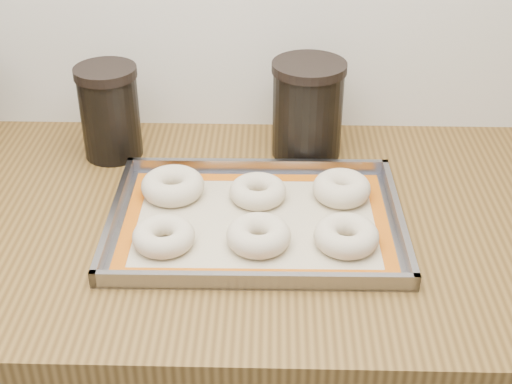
{
  "coord_description": "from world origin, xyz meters",
  "views": [
    {
      "loc": [
        0.22,
        0.71,
        1.54
      ],
      "look_at": [
        0.19,
        1.65,
        0.96
      ],
      "focal_mm": 50.0,
      "sensor_mm": 36.0,
      "label": 1
    }
  ],
  "objects_px": {
    "bagel_back_left": "(173,186)",
    "canister_right": "(308,109)",
    "bagel_front_left": "(164,236)",
    "bagel_front_right": "(346,236)",
    "canister_mid": "(110,112)",
    "bagel_back_right": "(342,188)",
    "bagel_back_mid": "(258,191)",
    "baking_tray": "(256,220)",
    "bagel_front_mid": "(259,235)"
  },
  "relations": [
    {
      "from": "bagel_front_mid",
      "to": "bagel_back_right",
      "type": "relative_size",
      "value": 1.02
    },
    {
      "from": "baking_tray",
      "to": "bagel_back_mid",
      "type": "bearing_deg",
      "value": 88.84
    },
    {
      "from": "baking_tray",
      "to": "bagel_back_right",
      "type": "bearing_deg",
      "value": 27.3
    },
    {
      "from": "bagel_front_left",
      "to": "bagel_front_right",
      "type": "bearing_deg",
      "value": 1.4
    },
    {
      "from": "baking_tray",
      "to": "bagel_back_left",
      "type": "relative_size",
      "value": 4.4
    },
    {
      "from": "bagel_front_mid",
      "to": "bagel_back_left",
      "type": "distance_m",
      "value": 0.2
    },
    {
      "from": "baking_tray",
      "to": "bagel_front_mid",
      "type": "height_order",
      "value": "bagel_front_mid"
    },
    {
      "from": "bagel_back_left",
      "to": "bagel_back_mid",
      "type": "xyz_separation_m",
      "value": [
        0.14,
        -0.01,
        -0.0
      ]
    },
    {
      "from": "bagel_front_left",
      "to": "canister_right",
      "type": "bearing_deg",
      "value": 53.69
    },
    {
      "from": "bagel_back_left",
      "to": "bagel_front_mid",
      "type": "bearing_deg",
      "value": -43.26
    },
    {
      "from": "bagel_front_mid",
      "to": "bagel_back_right",
      "type": "xyz_separation_m",
      "value": [
        0.13,
        0.14,
        0.0
      ]
    },
    {
      "from": "canister_mid",
      "to": "canister_right",
      "type": "height_order",
      "value": "canister_right"
    },
    {
      "from": "baking_tray",
      "to": "bagel_back_left",
      "type": "height_order",
      "value": "bagel_back_left"
    },
    {
      "from": "bagel_front_mid",
      "to": "canister_mid",
      "type": "relative_size",
      "value": 0.57
    },
    {
      "from": "bagel_front_left",
      "to": "bagel_front_mid",
      "type": "xyz_separation_m",
      "value": [
        0.14,
        0.0,
        0.0
      ]
    },
    {
      "from": "bagel_back_left",
      "to": "canister_mid",
      "type": "distance_m",
      "value": 0.21
    },
    {
      "from": "bagel_front_left",
      "to": "bagel_front_mid",
      "type": "distance_m",
      "value": 0.14
    },
    {
      "from": "baking_tray",
      "to": "bagel_front_mid",
      "type": "relative_size",
      "value": 4.74
    },
    {
      "from": "bagel_front_right",
      "to": "bagel_back_left",
      "type": "distance_m",
      "value": 0.31
    },
    {
      "from": "bagel_front_mid",
      "to": "bagel_back_left",
      "type": "height_order",
      "value": "bagel_back_left"
    },
    {
      "from": "canister_mid",
      "to": "baking_tray",
      "type": "bearing_deg",
      "value": -39.76
    },
    {
      "from": "bagel_front_mid",
      "to": "bagel_back_left",
      "type": "bearing_deg",
      "value": 136.74
    },
    {
      "from": "bagel_front_right",
      "to": "bagel_back_left",
      "type": "relative_size",
      "value": 0.94
    },
    {
      "from": "bagel_front_right",
      "to": "bagel_back_right",
      "type": "height_order",
      "value": "bagel_back_right"
    },
    {
      "from": "bagel_front_right",
      "to": "bagel_front_left",
      "type": "bearing_deg",
      "value": -178.6
    },
    {
      "from": "bagel_back_left",
      "to": "canister_right",
      "type": "bearing_deg",
      "value": 35.49
    },
    {
      "from": "bagel_front_right",
      "to": "canister_right",
      "type": "height_order",
      "value": "canister_right"
    },
    {
      "from": "bagel_front_left",
      "to": "bagel_front_right",
      "type": "relative_size",
      "value": 0.96
    },
    {
      "from": "bagel_back_right",
      "to": "bagel_front_right",
      "type": "bearing_deg",
      "value": -91.21
    },
    {
      "from": "bagel_back_mid",
      "to": "canister_mid",
      "type": "xyz_separation_m",
      "value": [
        -0.27,
        0.16,
        0.07
      ]
    },
    {
      "from": "baking_tray",
      "to": "canister_right",
      "type": "bearing_deg",
      "value": 69.86
    },
    {
      "from": "baking_tray",
      "to": "bagel_front_right",
      "type": "distance_m",
      "value": 0.15
    },
    {
      "from": "bagel_front_right",
      "to": "bagel_back_right",
      "type": "xyz_separation_m",
      "value": [
        0.0,
        0.13,
        0.0
      ]
    },
    {
      "from": "bagel_back_left",
      "to": "canister_right",
      "type": "height_order",
      "value": "canister_right"
    },
    {
      "from": "bagel_front_right",
      "to": "canister_right",
      "type": "xyz_separation_m",
      "value": [
        -0.05,
        0.3,
        0.07
      ]
    },
    {
      "from": "bagel_back_left",
      "to": "bagel_front_left",
      "type": "bearing_deg",
      "value": -88.28
    },
    {
      "from": "bagel_back_mid",
      "to": "bagel_back_right",
      "type": "xyz_separation_m",
      "value": [
        0.14,
        0.01,
        0.0
      ]
    },
    {
      "from": "baking_tray",
      "to": "bagel_back_mid",
      "type": "xyz_separation_m",
      "value": [
        0.0,
        0.07,
        0.01
      ]
    },
    {
      "from": "canister_right",
      "to": "bagel_front_left",
      "type": "bearing_deg",
      "value": -126.31
    },
    {
      "from": "bagel_front_left",
      "to": "canister_mid",
      "type": "xyz_separation_m",
      "value": [
        -0.13,
        0.29,
        0.06
      ]
    },
    {
      "from": "baking_tray",
      "to": "bagel_back_left",
      "type": "bearing_deg",
      "value": 152.1
    },
    {
      "from": "baking_tray",
      "to": "bagel_front_mid",
      "type": "distance_m",
      "value": 0.07
    },
    {
      "from": "canister_mid",
      "to": "bagel_back_left",
      "type": "bearing_deg",
      "value": -49.31
    },
    {
      "from": "bagel_front_mid",
      "to": "baking_tray",
      "type": "bearing_deg",
      "value": 94.95
    },
    {
      "from": "bagel_back_right",
      "to": "canister_right",
      "type": "relative_size",
      "value": 0.54
    },
    {
      "from": "baking_tray",
      "to": "bagel_front_left",
      "type": "height_order",
      "value": "bagel_front_left"
    },
    {
      "from": "bagel_front_left",
      "to": "bagel_front_mid",
      "type": "relative_size",
      "value": 0.97
    },
    {
      "from": "canister_mid",
      "to": "canister_right",
      "type": "relative_size",
      "value": 0.96
    },
    {
      "from": "bagel_back_mid",
      "to": "baking_tray",
      "type": "bearing_deg",
      "value": -91.16
    },
    {
      "from": "baking_tray",
      "to": "bagel_back_mid",
      "type": "relative_size",
      "value": 4.92
    }
  ]
}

